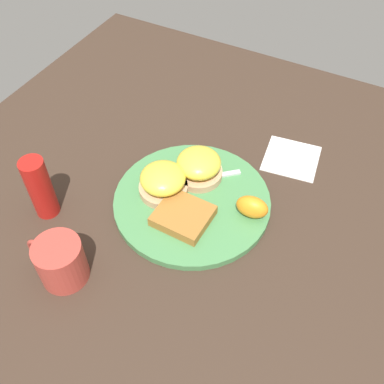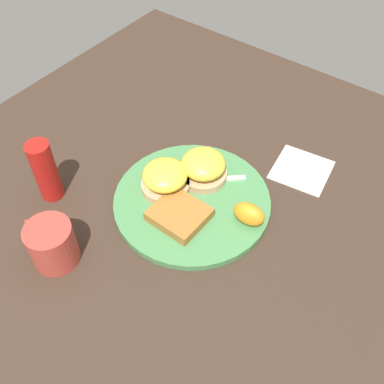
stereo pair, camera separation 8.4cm
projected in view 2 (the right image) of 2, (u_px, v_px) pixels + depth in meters
ground_plane at (192, 203)px, 0.87m from camera, size 1.10×1.10×0.00m
plate at (192, 201)px, 0.86m from camera, size 0.30×0.30×0.01m
sandwich_benedict_left at (203, 167)px, 0.87m from camera, size 0.09×0.09×0.06m
sandwich_benedict_right at (165, 178)px, 0.85m from camera, size 0.09×0.09×0.06m
hashbrown_patty at (179, 214)px, 0.82m from camera, size 0.10×0.09×0.02m
orange_wedge at (249, 214)px, 0.80m from camera, size 0.06×0.04×0.04m
fork at (189, 181)px, 0.88m from camera, size 0.16×0.14×0.00m
cup at (52, 244)px, 0.76m from camera, size 0.11×0.08×0.08m
napkin at (302, 169)px, 0.92m from camera, size 0.12×0.12×0.00m
condiment_bottle at (45, 171)px, 0.83m from camera, size 0.04×0.04×0.13m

